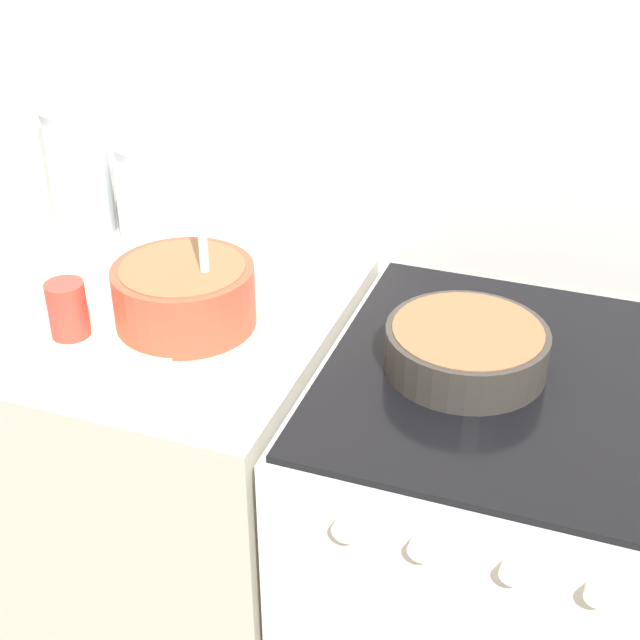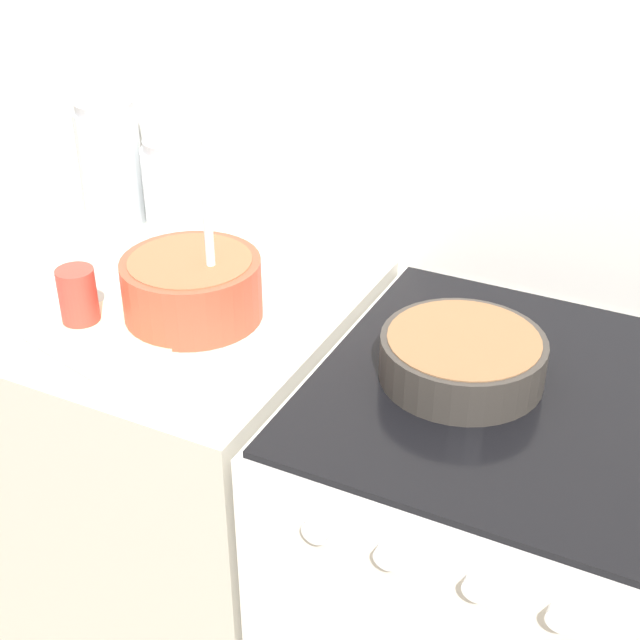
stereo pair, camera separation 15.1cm
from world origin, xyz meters
The scene contains 9 objects.
wall_back centered at (0.00, 0.71, 1.20)m, with size 4.48×0.05×2.40m.
countertop_cabinet centered at (-0.37, 0.34, 0.44)m, with size 0.74×0.68×0.89m.
stove centered at (0.33, 0.34, 0.44)m, with size 0.64×0.70×0.89m.
mixing_bowl centered at (-0.25, 0.31, 0.95)m, with size 0.25×0.25×0.28m.
baking_pan centered at (0.25, 0.34, 0.93)m, with size 0.27×0.27×0.08m.
storage_jar_left centered at (-0.64, 0.59, 1.00)m, with size 0.13×0.13×0.27m.
storage_jar_middle centered at (-0.47, 0.59, 0.98)m, with size 0.14×0.14×0.21m.
tin_can centered at (-0.42, 0.20, 0.94)m, with size 0.07×0.07×0.11m.
recipe_page centered at (-0.34, 0.18, 0.89)m, with size 0.27×0.27×0.01m.
Camera 1 is at (0.44, -0.90, 1.71)m, focal length 50.00 mm.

